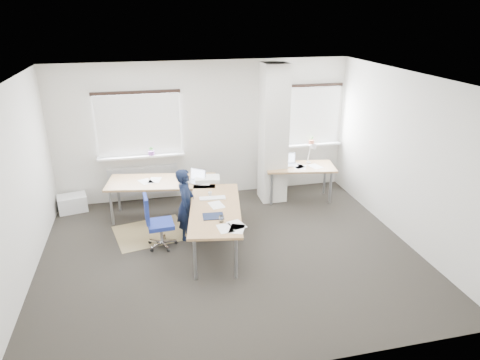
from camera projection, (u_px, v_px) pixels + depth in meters
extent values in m
plane|color=black|center=(230.00, 253.00, 6.99)|extent=(6.00, 6.00, 0.00)
cube|color=beige|center=(205.00, 131.00, 8.73)|extent=(6.00, 0.04, 2.80)
cube|color=beige|center=(280.00, 262.00, 4.21)|extent=(6.00, 0.04, 2.80)
cube|color=beige|center=(15.00, 191.00, 5.84)|extent=(0.04, 5.00, 2.80)
cube|color=beige|center=(406.00, 159.00, 7.09)|extent=(0.04, 5.00, 2.80)
cube|color=white|center=(228.00, 80.00, 5.95)|extent=(6.00, 5.00, 0.04)
cube|color=beige|center=(273.00, 134.00, 8.51)|extent=(0.50, 0.50, 2.78)
cube|color=white|center=(139.00, 125.00, 8.36)|extent=(1.60, 0.04, 1.20)
cube|color=white|center=(139.00, 126.00, 8.32)|extent=(1.60, 0.02, 1.20)
cube|color=white|center=(141.00, 156.00, 8.52)|extent=(1.70, 0.20, 0.04)
cube|color=white|center=(311.00, 115.00, 9.11)|extent=(1.20, 0.04, 1.20)
cube|color=white|center=(312.00, 116.00, 9.07)|extent=(1.20, 0.02, 1.20)
cube|color=white|center=(311.00, 144.00, 9.27)|extent=(1.30, 0.20, 0.04)
cube|color=silver|center=(144.00, 180.00, 8.74)|extent=(1.40, 0.10, 0.60)
cylinder|color=#86469B|center=(151.00, 153.00, 8.53)|extent=(0.12, 0.12, 0.08)
imported|color=#306B2A|center=(151.00, 151.00, 8.51)|extent=(0.09, 0.06, 0.17)
cylinder|color=#9D553C|center=(311.00, 142.00, 9.23)|extent=(0.12, 0.12, 0.08)
imported|color=#306B2A|center=(311.00, 140.00, 9.22)|extent=(0.09, 0.07, 0.17)
cube|color=olive|center=(151.00, 232.00, 7.63)|extent=(1.40, 1.25, 0.01)
cube|color=white|center=(72.00, 203.00, 8.40)|extent=(0.60, 0.47, 0.32)
cube|color=olive|center=(162.00, 182.00, 7.97)|extent=(2.11, 1.14, 0.04)
cube|color=olive|center=(215.00, 209.00, 6.91)|extent=(1.14, 2.11, 0.04)
cylinder|color=gray|center=(112.00, 208.00, 7.79)|extent=(0.05, 0.05, 0.69)
cylinder|color=gray|center=(119.00, 194.00, 8.35)|extent=(0.05, 0.05, 0.69)
cylinder|color=gray|center=(211.00, 192.00, 8.43)|extent=(0.05, 0.05, 0.69)
cylinder|color=gray|center=(195.00, 259.00, 6.20)|extent=(0.05, 0.05, 0.69)
cylinder|color=gray|center=(236.00, 258.00, 6.23)|extent=(0.05, 0.05, 0.69)
cylinder|color=gray|center=(232.00, 205.00, 7.89)|extent=(0.05, 0.05, 0.69)
cube|color=#B7B7BC|center=(195.00, 182.00, 7.90)|extent=(0.40, 0.38, 0.01)
cube|color=#B7B7BC|center=(198.00, 174.00, 7.96)|extent=(0.29, 0.24, 0.22)
cube|color=silver|center=(198.00, 174.00, 7.96)|extent=(0.25, 0.20, 0.19)
cube|color=white|center=(212.00, 198.00, 7.23)|extent=(0.45, 0.17, 0.02)
cube|color=#121A32|center=(213.00, 216.00, 6.60)|extent=(0.34, 0.26, 0.01)
cube|color=white|center=(207.00, 179.00, 7.97)|extent=(0.49, 0.38, 0.07)
imported|color=white|center=(210.00, 194.00, 7.33)|extent=(0.07, 0.07, 0.07)
cylinder|color=silver|center=(221.00, 219.00, 6.42)|extent=(0.07, 0.07, 0.10)
cube|color=olive|center=(300.00, 167.00, 8.74)|extent=(1.50, 0.93, 0.04)
cylinder|color=gray|center=(272.00, 189.00, 8.61)|extent=(0.05, 0.05, 0.69)
cylinder|color=gray|center=(330.00, 187.00, 8.67)|extent=(0.05, 0.05, 0.69)
cylinder|color=gray|center=(269.00, 179.00, 9.07)|extent=(0.05, 0.05, 0.69)
cylinder|color=gray|center=(325.00, 178.00, 9.13)|extent=(0.05, 0.05, 0.69)
cube|color=#B7B7BC|center=(289.00, 165.00, 8.76)|extent=(0.35, 0.25, 0.01)
cube|color=#B7B7BC|center=(288.00, 158.00, 8.82)|extent=(0.33, 0.07, 0.22)
cube|color=silver|center=(288.00, 158.00, 8.82)|extent=(0.29, 0.05, 0.19)
cylinder|color=silver|center=(308.00, 162.00, 8.91)|extent=(0.10, 0.10, 0.02)
cylinder|color=silver|center=(309.00, 154.00, 8.83)|extent=(0.02, 0.16, 0.38)
cylinder|color=silver|center=(312.00, 145.00, 8.64)|extent=(0.02, 0.29, 0.13)
cone|color=silver|center=(314.00, 148.00, 8.52)|extent=(0.14, 0.16, 0.17)
cube|color=navy|center=(161.00, 224.00, 7.04)|extent=(0.44, 0.44, 0.07)
cube|color=navy|center=(146.00, 209.00, 6.87)|extent=(0.08, 0.36, 0.45)
cylinder|color=silver|center=(161.00, 233.00, 7.11)|extent=(0.05, 0.05, 0.31)
cylinder|color=black|center=(176.00, 242.00, 7.25)|extent=(0.06, 0.03, 0.05)
cylinder|color=black|center=(165.00, 238.00, 7.40)|extent=(0.04, 0.06, 0.05)
cylinder|color=black|center=(150.00, 242.00, 7.26)|extent=(0.06, 0.05, 0.05)
cylinder|color=black|center=(152.00, 250.00, 7.01)|extent=(0.06, 0.06, 0.05)
cylinder|color=black|center=(168.00, 250.00, 7.01)|extent=(0.05, 0.06, 0.05)
imported|color=black|center=(186.00, 204.00, 7.26)|extent=(0.42, 0.53, 1.26)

